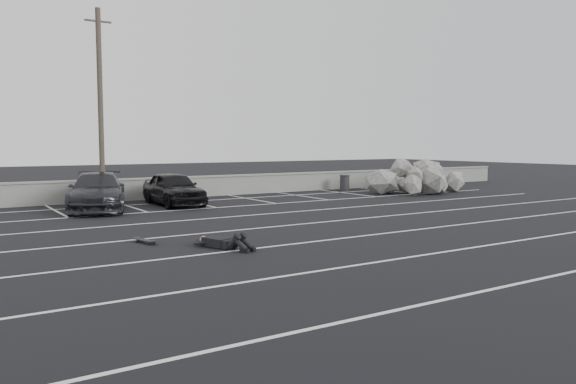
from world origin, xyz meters
TOP-DOWN VIEW (x-y plane):
  - ground at (0.00, 0.00)m, footprint 120.00×120.00m
  - seawall at (0.00, 14.00)m, footprint 50.00×0.45m
  - stall_lines at (-0.08, 4.41)m, footprint 36.00×20.05m
  - car_left at (-0.17, 10.92)m, footprint 1.79×4.37m
  - car_right at (-3.48, 10.87)m, footprint 3.57×5.69m
  - utility_pole at (-2.66, 13.20)m, footprint 1.16×0.23m
  - trash_bin at (10.92, 12.76)m, footprint 0.65×0.65m
  - riprap_pile at (14.07, 9.87)m, footprint 6.34×4.28m
  - person at (-2.92, 0.75)m, footprint 2.36×2.96m
  - skateboard at (-4.34, 2.29)m, footprint 0.43×0.83m

SIDE VIEW (x-z plane):
  - ground at x=0.00m, z-range 0.00..0.00m
  - stall_lines at x=-0.08m, z-range 0.00..0.01m
  - skateboard at x=-4.34m, z-range 0.03..0.12m
  - person at x=-2.92m, z-range 0.00..0.48m
  - trash_bin at x=10.92m, z-range 0.01..0.92m
  - seawall at x=0.00m, z-range 0.02..1.08m
  - riprap_pile at x=14.07m, z-range -0.15..1.33m
  - car_left at x=-0.17m, z-range 0.00..1.48m
  - car_right at x=-3.48m, z-range 0.00..1.54m
  - utility_pole at x=-2.66m, z-range 0.05..8.75m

